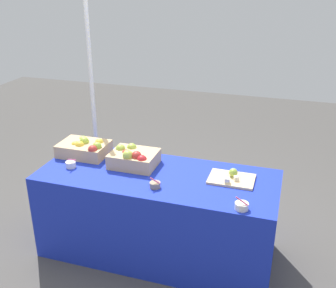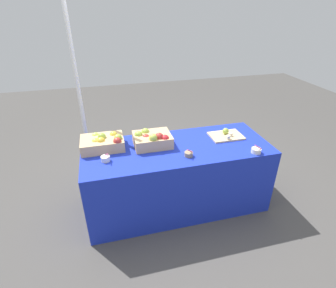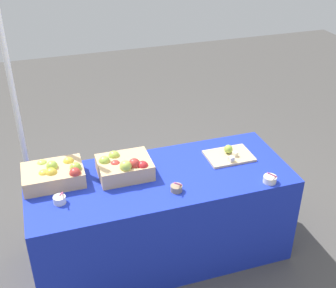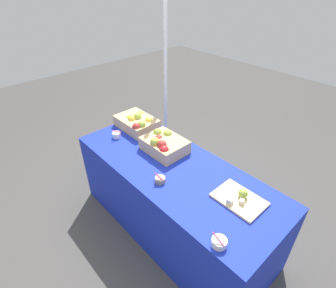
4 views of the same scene
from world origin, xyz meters
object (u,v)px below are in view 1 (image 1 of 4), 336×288
at_px(sample_bowl_near, 155,185).
at_px(tent_pole, 93,100).
at_px(cutting_board_front, 232,178).
at_px(apple_crate_middle, 133,158).
at_px(sample_bowl_mid, 242,206).
at_px(sample_bowl_far, 71,164).
at_px(apple_crate_left, 85,148).

bearing_deg(sample_bowl_near, tent_pole, 136.21).
relative_size(cutting_board_front, sample_bowl_near, 3.64).
distance_m(cutting_board_front, sample_bowl_near, 0.60).
height_order(apple_crate_middle, tent_pole, tent_pole).
xyz_separation_m(apple_crate_middle, tent_pole, (-0.68, 0.63, 0.25)).
distance_m(sample_bowl_near, sample_bowl_mid, 0.66).
distance_m(sample_bowl_far, tent_pole, 0.90).
distance_m(apple_crate_middle, sample_bowl_far, 0.51).
height_order(cutting_board_front, sample_bowl_near, sample_bowl_near).
relative_size(sample_bowl_mid, sample_bowl_far, 1.08).
height_order(apple_crate_left, sample_bowl_near, apple_crate_left).
xyz_separation_m(sample_bowl_mid, sample_bowl_far, (-1.43, 0.21, 0.00)).
bearing_deg(sample_bowl_near, sample_bowl_mid, -9.02).
bearing_deg(tent_pole, sample_bowl_near, -43.79).
bearing_deg(sample_bowl_mid, sample_bowl_near, 170.98).
xyz_separation_m(cutting_board_front, sample_bowl_far, (-1.29, -0.18, 0.01)).
distance_m(apple_crate_middle, tent_pole, 0.96).
height_order(apple_crate_left, tent_pole, tent_pole).
height_order(apple_crate_middle, sample_bowl_mid, apple_crate_middle).
bearing_deg(cutting_board_front, tent_pole, 156.77).
distance_m(cutting_board_front, sample_bowl_mid, 0.41).
bearing_deg(apple_crate_left, tent_pole, 109.05).
distance_m(apple_crate_left, sample_bowl_near, 0.86).
xyz_separation_m(apple_crate_middle, sample_bowl_mid, (0.95, -0.40, -0.05)).
bearing_deg(sample_bowl_far, sample_bowl_mid, -8.56).
distance_m(apple_crate_middle, cutting_board_front, 0.82).
xyz_separation_m(apple_crate_middle, sample_bowl_far, (-0.48, -0.19, -0.04)).
relative_size(apple_crate_middle, tent_pole, 0.18).
distance_m(sample_bowl_near, tent_pole, 1.38).
bearing_deg(sample_bowl_far, apple_crate_left, 91.19).
height_order(cutting_board_front, sample_bowl_far, sample_bowl_far).
relative_size(cutting_board_front, tent_pole, 0.16).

